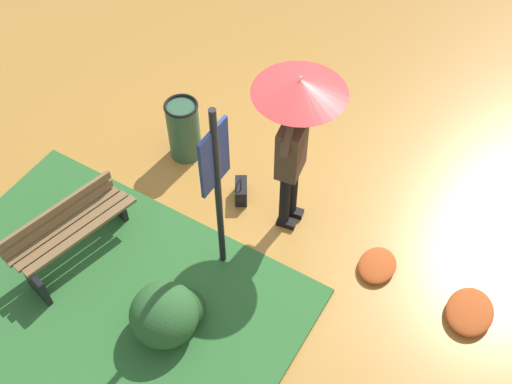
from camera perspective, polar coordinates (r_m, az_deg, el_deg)
The scene contains 10 objects.
ground_plane at distance 7.52m, azimuth 2.04°, elevation -1.02°, with size 18.00×18.00×0.00m, color #B27A33.
grass_verge at distance 6.69m, azimuth -19.14°, elevation -16.15°, with size 4.80×4.00×0.05m.
person_with_umbrella at distance 6.28m, azimuth 3.66°, elevation 6.71°, with size 0.96×0.96×2.04m.
info_sign_post at distance 5.90m, azimuth -3.64°, elevation 1.44°, with size 0.44×0.07×2.30m.
handbag at distance 7.48m, azimuth -1.37°, elevation 0.12°, with size 0.33×0.27×0.37m.
park_bench at distance 7.06m, azimuth -16.41°, elevation -3.45°, with size 1.42×0.69×0.75m.
trash_bin at distance 7.80m, azimuth -6.58°, elevation 5.65°, with size 0.42×0.42×0.83m.
shrub_cluster at distance 6.43m, azimuth -7.96°, elevation -10.87°, with size 0.76×0.70×0.63m.
leaf_pile_near_person at distance 7.07m, azimuth 10.95°, elevation -6.57°, with size 0.50×0.40×0.11m.
leaf_pile_by_bench at distance 7.00m, azimuth 18.84°, elevation -10.25°, with size 0.60×0.48×0.13m.
Camera 1 is at (-4.13, -2.16, 5.90)m, focal length 44.03 mm.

